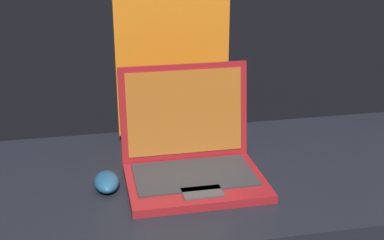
{
  "coord_description": "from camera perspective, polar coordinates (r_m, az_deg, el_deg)",
  "views": [
    {
      "loc": [
        -0.25,
        -0.9,
        1.51
      ],
      "look_at": [
        0.01,
        0.33,
        1.03
      ],
      "focal_mm": 50.0,
      "sensor_mm": 36.0,
      "label": 1
    }
  ],
  "objects": [
    {
      "name": "laptop_middle",
      "position": [
        1.36,
        0.01,
        -3.58
      ],
      "size": [
        0.34,
        0.29,
        0.27
      ],
      "color": "maroon",
      "rests_on": "display_counter"
    },
    {
      "name": "mouse_middle",
      "position": [
        1.33,
        -9.09,
        -6.52
      ],
      "size": [
        0.06,
        0.1,
        0.04
      ],
      "color": "navy",
      "rests_on": "display_counter"
    },
    {
      "name": "promo_stand_middle",
      "position": [
        1.54,
        -1.98,
        7.12
      ],
      "size": [
        0.33,
        0.07,
        0.54
      ],
      "color": "black",
      "rests_on": "display_counter"
    }
  ]
}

